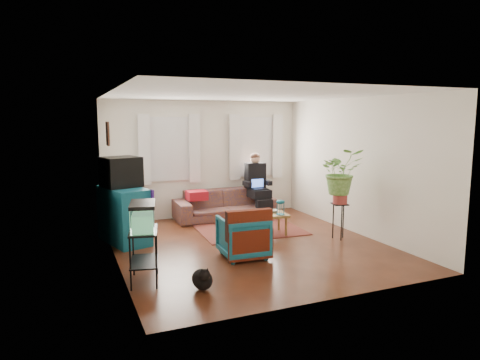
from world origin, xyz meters
name	(u,v)px	position (x,y,z in m)	size (l,w,h in m)	color
floor	(249,245)	(0.00, 0.00, 0.00)	(4.50, 5.00, 0.01)	#4F2B14
ceiling	(249,95)	(0.00, 0.00, 2.60)	(4.50, 5.00, 0.01)	white
wall_back	(204,159)	(0.00, 2.50, 1.30)	(4.50, 0.01, 2.60)	silver
wall_front	(334,195)	(0.00, -2.50, 1.30)	(4.50, 0.01, 2.60)	silver
wall_left	(113,178)	(-2.25, 0.00, 1.30)	(0.01, 5.00, 2.60)	silver
wall_right	(356,166)	(2.25, 0.00, 1.30)	(0.01, 5.00, 2.60)	silver
window_left	(169,149)	(-0.80, 2.48, 1.55)	(1.08, 0.04, 1.38)	white
window_right	(255,147)	(1.25, 2.48, 1.55)	(1.08, 0.04, 1.38)	white
curtains_left	(170,149)	(-0.80, 2.40, 1.55)	(1.36, 0.06, 1.50)	white
curtains_right	(257,147)	(1.25, 2.40, 1.55)	(1.36, 0.06, 1.50)	white
picture_frame	(108,134)	(-2.21, 0.85, 1.95)	(0.04, 0.32, 0.40)	#3D2616
area_rug	(249,229)	(0.43, 0.97, 0.01)	(2.00, 1.60, 0.01)	brown
sofa	(224,200)	(0.31, 2.05, 0.43)	(2.19, 0.86, 0.86)	brown
seated_person	(257,187)	(1.10, 2.04, 0.65)	(0.55, 0.67, 1.30)	black
side_table	(134,210)	(-1.65, 2.14, 0.33)	(0.45, 0.45, 0.65)	#3D2017
table_lamp	(133,181)	(-1.65, 2.14, 0.93)	(0.33, 0.33, 0.60)	white
dresser	(124,215)	(-1.99, 0.99, 0.50)	(0.55, 1.11, 1.00)	#12546E
crt_tv	(121,172)	(-2.00, 1.10, 1.26)	(0.61, 0.55, 0.53)	black
aquarium_stand	(144,256)	(-2.00, -1.04, 0.36)	(0.36, 0.65, 0.73)	black
aquarium	(143,216)	(-2.00, -1.04, 0.92)	(0.32, 0.59, 0.38)	#7FD899
black_cat	(202,277)	(-1.36, -1.60, 0.17)	(0.26, 0.39, 0.33)	black
armchair	(243,235)	(-0.35, -0.56, 0.37)	(0.71, 0.67, 0.73)	#105462
serape_throw	(249,229)	(-0.36, -0.84, 0.52)	(0.73, 0.17, 0.60)	#9E0A0A
coffee_table	(261,224)	(0.47, 0.50, 0.21)	(0.99, 0.54, 0.41)	brown
cup_a	(251,213)	(0.23, 0.44, 0.45)	(0.11, 0.11, 0.09)	white
cup_b	(266,213)	(0.49, 0.33, 0.45)	(0.09, 0.09, 0.08)	beige
bowl	(273,211)	(0.75, 0.55, 0.43)	(0.19, 0.19, 0.05)	white
snack_tray	(245,212)	(0.22, 0.67, 0.43)	(0.31, 0.31, 0.04)	#B21414
birdcage	(280,207)	(0.79, 0.31, 0.55)	(0.16, 0.16, 0.29)	#115B6B
plant_stand	(339,221)	(1.69, -0.29, 0.33)	(0.28, 0.28, 0.66)	black
potted_plant	(341,179)	(1.69, -0.29, 1.12)	(0.76, 0.66, 0.84)	#599947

